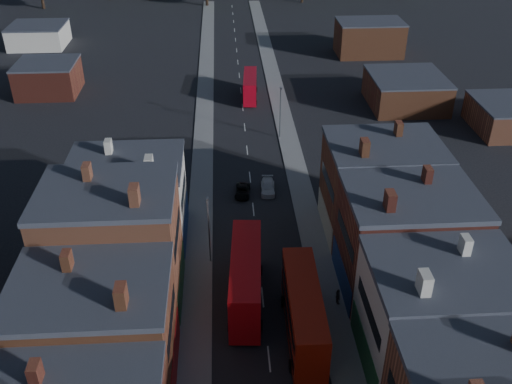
{
  "coord_description": "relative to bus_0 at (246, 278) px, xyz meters",
  "views": [
    {
      "loc": [
        -3.28,
        -18.8,
        38.38
      ],
      "look_at": [
        0.0,
        34.64,
        5.78
      ],
      "focal_mm": 40.0,
      "sensor_mm": 36.0,
      "label": 1
    }
  ],
  "objects": [
    {
      "name": "lamp_post_3",
      "position": [
        6.85,
        36.45,
        1.79
      ],
      "size": [
        0.25,
        0.7,
        8.12
      ],
      "color": "slate",
      "rests_on": "ground"
    },
    {
      "name": "car_3",
      "position": [
        3.77,
        20.68,
        -2.28
      ],
      "size": [
        2.01,
        4.46,
        1.27
      ],
      "primitive_type": "imported",
      "rotation": [
        0.0,
        0.0,
        -0.05
      ],
      "color": "silver",
      "rests_on": "ground"
    },
    {
      "name": "lamp_post_2",
      "position": [
        -3.55,
        6.45,
        1.79
      ],
      "size": [
        0.25,
        0.7,
        8.12
      ],
      "color": "slate",
      "rests_on": "ground"
    },
    {
      "name": "pavement_east",
      "position": [
        8.15,
        26.45,
        -2.86
      ],
      "size": [
        3.0,
        200.0,
        0.12
      ],
      "primitive_type": "cube",
      "color": "gray",
      "rests_on": "ground"
    },
    {
      "name": "pavement_west",
      "position": [
        -4.85,
        26.45,
        -2.86
      ],
      "size": [
        3.0,
        200.0,
        0.12
      ],
      "primitive_type": "cube",
      "color": "gray",
      "rests_on": "ground"
    },
    {
      "name": "car_2",
      "position": [
        0.45,
        20.02,
        -2.36
      ],
      "size": [
        2.2,
        4.12,
        1.1
      ],
      "primitive_type": "imported",
      "rotation": [
        0.0,
        0.0,
        -0.1
      ],
      "color": "black",
      "rests_on": "ground"
    },
    {
      "name": "bus_0",
      "position": [
        0.0,
        0.0,
        0.0
      ],
      "size": [
        3.79,
        12.67,
        5.4
      ],
      "rotation": [
        0.0,
        0.0,
        -0.07
      ],
      "color": "red",
      "rests_on": "ground"
    },
    {
      "name": "bus_1",
      "position": [
        4.91,
        -4.98,
        -0.0
      ],
      "size": [
        3.35,
        12.55,
        5.4
      ],
      "rotation": [
        0.0,
        0.0,
        -0.02
      ],
      "color": "#9F1909",
      "rests_on": "ground"
    },
    {
      "name": "ped_3",
      "position": [
        8.87,
        -1.03,
        -1.91
      ],
      "size": [
        0.6,
        1.09,
        1.77
      ],
      "primitive_type": "imported",
      "rotation": [
        0.0,
        0.0,
        1.7
      ],
      "color": "#565049",
      "rests_on": "pavement_east"
    },
    {
      "name": "bus_2",
      "position": [
        3.15,
        52.62,
        -0.64
      ],
      "size": [
        2.97,
        9.9,
        4.22
      ],
      "rotation": [
        0.0,
        0.0,
        -0.07
      ],
      "color": "#A70716",
      "rests_on": "ground"
    }
  ]
}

